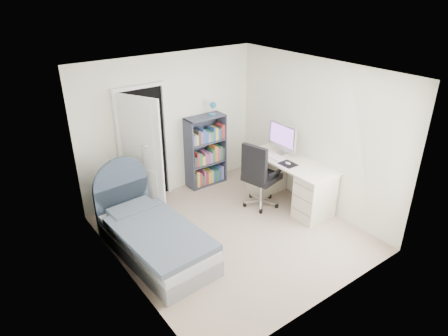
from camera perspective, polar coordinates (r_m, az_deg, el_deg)
room_shell at (r=5.68m, az=1.35°, el=1.11°), size 3.50×3.70×2.60m
door at (r=6.66m, az=-11.60°, el=2.38°), size 0.92×0.75×2.06m
bed at (r=5.85m, az=-10.07°, el=-9.63°), size 1.03×2.00×1.20m
nightstand at (r=6.67m, az=-14.04°, el=-4.11°), size 0.39×0.39×0.58m
floor_lamp at (r=6.67m, az=-10.95°, el=-2.55°), size 0.18×0.18×1.24m
bookcase at (r=7.49m, az=-2.55°, el=2.02°), size 0.75×0.32×1.60m
desk at (r=6.99m, az=9.32°, el=-1.67°), size 0.66×1.64×1.34m
office_chair at (r=6.69m, az=4.98°, el=-0.73°), size 0.64×0.66×1.18m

